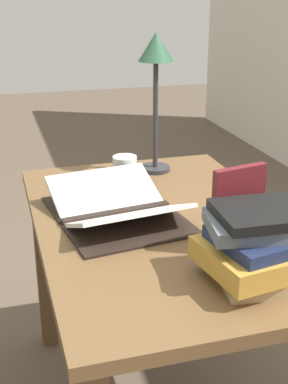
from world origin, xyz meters
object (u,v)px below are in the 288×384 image
at_px(open_book, 117,208).
at_px(book_standing_upright, 238,209).
at_px(book_stack_tall, 267,244).
at_px(coffee_mug, 125,170).
at_px(reading_lamp, 156,66).

height_order(open_book, book_standing_upright, book_standing_upright).
relative_size(book_stack_tall, book_standing_upright, 1.45).
height_order(open_book, book_stack_tall, book_stack_tall).
bearing_deg(open_book, book_stack_tall, 22.62).
height_order(open_book, coffee_mug, coffee_mug).
relative_size(book_stack_tall, reading_lamp, 0.66).
xyz_separation_m(reading_lamp, coffee_mug, (0.10, -0.14, -0.33)).
bearing_deg(reading_lamp, book_standing_upright, 1.49).
bearing_deg(reading_lamp, book_stack_tall, 1.62).
bearing_deg(coffee_mug, book_stack_tall, 12.95).
height_order(open_book, reading_lamp, reading_lamp).
distance_m(book_stack_tall, coffee_mug, 0.73).
bearing_deg(book_stack_tall, reading_lamp, -178.38).
height_order(book_standing_upright, reading_lamp, reading_lamp).
height_order(reading_lamp, coffee_mug, reading_lamp).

